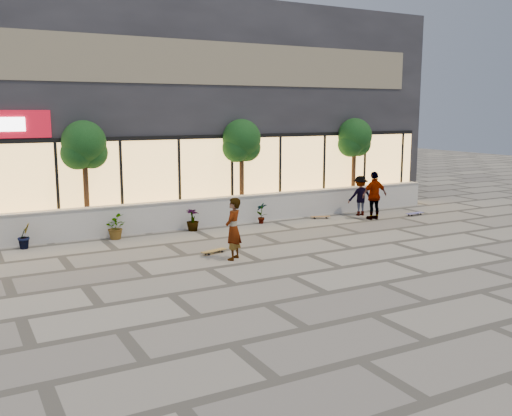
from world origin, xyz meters
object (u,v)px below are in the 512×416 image
skateboard_right_far (415,213)px  skater_center (233,229)px  skater_right_far (360,196)px  skateboard_right_near (321,217)px  skateboard_center (214,251)px  tree_east (354,140)px  skater_right_near (374,196)px  tree_midwest (84,148)px  tree_mideast (242,143)px

skateboard_right_far → skater_center: bearing=-168.6°
skater_right_far → skateboard_right_near: (-1.85, 0.13, -0.73)m
skateboard_center → skater_right_far: bearing=5.3°
skater_right_far → skater_center: bearing=37.0°
tree_east → skater_right_near: size_ratio=2.06×
tree_east → skater_center: 10.41m
tree_midwest → skater_right_near: (10.50, -2.62, -2.04)m
tree_east → skateboard_right_far: bearing=-68.6°
tree_mideast → skater_center: bearing=-119.1°
tree_midwest → skateboard_right_near: tree_midwest is taller
skater_right_far → skateboard_center: bearing=30.9°
tree_midwest → tree_mideast: (6.00, 0.00, 0.00)m
tree_midwest → skateboard_right_far: (12.57, -2.73, -2.90)m
tree_midwest → skateboard_right_near: bearing=-9.7°
skater_right_far → tree_midwest: bearing=1.4°
skater_right_near → skateboard_right_far: skater_right_near is taller
tree_east → skater_right_near: (-1.00, -2.62, -2.04)m
tree_midwest → skater_right_near: size_ratio=2.06×
skateboard_right_near → skateboard_right_far: 4.01m
skater_center → skater_right_far: skater_center is taller
skater_right_far → skateboard_right_far: size_ratio=1.83×
tree_east → skater_right_far: bearing=-118.9°
skater_right_far → tree_mideast: bearing=-9.4°
tree_east → tree_mideast: bearing=180.0°
tree_mideast → skater_right_near: (4.50, -2.62, -2.04)m
skateboard_right_near → skateboard_center: bearing=-131.5°
skateboard_center → tree_east: bearing=12.2°
tree_midwest → skateboard_center: 6.09m
tree_east → skater_right_near: bearing=-110.9°
skater_right_near → skateboard_center: bearing=18.2°
skateboard_right_near → tree_midwest: bearing=-168.6°
tree_mideast → tree_midwest: bearing=180.0°
skater_center → skateboard_right_far: (9.64, 2.79, -0.81)m
skater_right_near → skateboard_center: size_ratio=2.19×
skater_center → skateboard_center: bearing=-118.6°
skateboard_right_far → skater_right_far: bearing=146.1°
tree_mideast → skater_right_far: bearing=-19.5°
tree_east → skateboard_center: (-8.79, -4.62, -2.90)m
tree_midwest → skater_right_near: tree_midwest is taller
tree_mideast → skateboard_right_near: bearing=-28.6°
skater_right_near → skateboard_right_far: bearing=-179.2°
skateboard_right_far → skateboard_center: bearing=-173.8°
skateboard_center → skateboard_right_far: size_ratio=0.98×
tree_midwest → tree_east: same height
skater_center → skater_right_near: 8.11m
skater_center → skateboard_right_far: 10.07m
tree_mideast → skater_center: size_ratio=2.18×
skater_center → skateboard_center: 1.23m
skateboard_center → skateboard_right_far: (9.86, 1.89, 0.00)m
skateboard_right_near → skateboard_right_far: skateboard_right_far is taller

